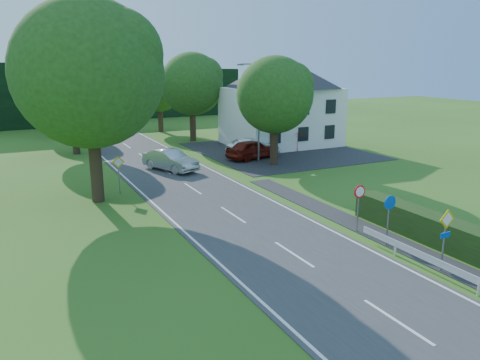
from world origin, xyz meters
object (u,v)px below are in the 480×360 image
moving_car (170,160)px  motorcycle (165,153)px  parasol (298,142)px  parked_car_silver_a (253,147)px  streetlight (257,107)px  parked_car_silver_b (305,138)px  parked_car_red (252,149)px

moving_car → motorcycle: (0.93, 4.13, -0.23)m
parasol → parked_car_silver_a: bearing=-179.2°
streetlight → motorcycle: size_ratio=3.75×
parked_car_silver_b → parasol: 3.05m
motorcycle → parasol: size_ratio=1.08×
parked_car_red → parked_car_silver_b: 8.13m
streetlight → parasol: size_ratio=4.03×
moving_car → parked_car_silver_a: size_ratio=1.03×
parked_car_red → moving_car: bearing=85.9°
moving_car → parked_car_silver_a: (8.23, 2.11, -0.03)m
moving_car → parked_car_silver_b: moving_car is taller
moving_car → parked_car_red: 7.76m
parked_car_silver_b → parked_car_silver_a: bearing=93.7°
streetlight → motorcycle: (-6.72, 3.85, -3.86)m
streetlight → motorcycle: streetlight is taller
streetlight → parked_car_silver_a: 4.14m
streetlight → motorcycle: 8.65m
parked_car_silver_b → motorcycle: bearing=77.0°
motorcycle → parasol: bearing=7.6°
parked_car_red → parked_car_silver_b: size_ratio=0.88×
parked_car_silver_b → moving_car: bearing=92.2°
streetlight → parked_car_red: bearing=88.1°
parked_car_red → parked_car_silver_a: size_ratio=1.03×
parked_car_silver_a → parked_car_silver_b: bearing=-70.3°
moving_car → parked_car_red: parked_car_red is taller
motorcycle → parked_car_silver_a: 7.58m
parked_car_silver_b → parked_car_red: bearing=99.2°
parked_car_silver_b → parasol: parasol is taller
streetlight → parked_car_red: (0.03, 0.86, -3.61)m
parked_car_red → parked_car_silver_b: parked_car_red is taller
parked_car_silver_a → parked_car_silver_b: (6.94, 2.16, -0.01)m
motorcycle → parked_car_red: size_ratio=0.45×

